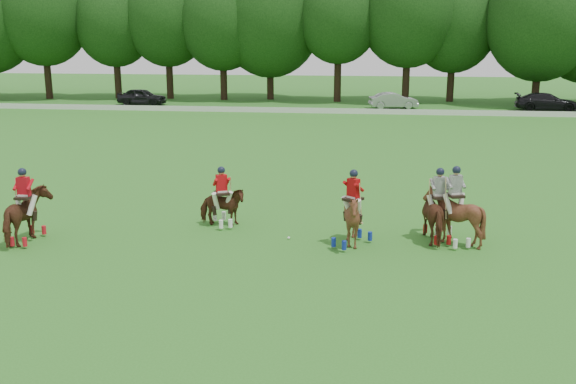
# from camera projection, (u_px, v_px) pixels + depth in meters

# --- Properties ---
(ground) EXTENTS (180.00, 180.00, 0.00)m
(ground) POSITION_uv_depth(u_px,v_px,m) (240.00, 277.00, 17.45)
(ground) COLOR #2C6F1F
(ground) RESTS_ON ground
(tree_line) EXTENTS (117.98, 14.32, 14.75)m
(tree_line) POSITION_uv_depth(u_px,v_px,m) (342.00, 16.00, 61.73)
(tree_line) COLOR black
(tree_line) RESTS_ON ground
(boundary_rail) EXTENTS (120.00, 0.10, 0.44)m
(boundary_rail) POSITION_uv_depth(u_px,v_px,m) (331.00, 111.00, 54.00)
(boundary_rail) COLOR white
(boundary_rail) RESTS_ON ground
(car_left) EXTENTS (4.64, 2.06, 1.55)m
(car_left) POSITION_uv_depth(u_px,v_px,m) (142.00, 97.00, 60.49)
(car_left) COLOR black
(car_left) RESTS_ON ground
(car_mid) EXTENTS (4.53, 2.37, 1.42)m
(car_mid) POSITION_uv_depth(u_px,v_px,m) (393.00, 101.00, 57.55)
(car_mid) COLOR #A3A4A8
(car_mid) RESTS_ON ground
(car_right) EXTENTS (5.45, 2.58, 1.54)m
(car_right) POSITION_uv_depth(u_px,v_px,m) (547.00, 102.00, 55.87)
(car_right) COLOR black
(car_right) RESTS_ON ground
(polo_red_a) EXTENTS (1.26, 2.05, 2.40)m
(polo_red_a) POSITION_uv_depth(u_px,v_px,m) (26.00, 216.00, 20.21)
(polo_red_a) COLOR #451F12
(polo_red_a) RESTS_ON ground
(polo_red_b) EXTENTS (1.71, 1.62, 2.09)m
(polo_red_b) POSITION_uv_depth(u_px,v_px,m) (222.00, 206.00, 21.98)
(polo_red_b) COLOR #451F12
(polo_red_b) RESTS_ON ground
(polo_red_c) EXTENTS (2.08, 2.11, 2.44)m
(polo_red_c) POSITION_uv_depth(u_px,v_px,m) (353.00, 218.00, 19.85)
(polo_red_c) COLOR #451F12
(polo_red_c) RESTS_ON ground
(polo_stripe_a) EXTENTS (1.29, 2.13, 2.38)m
(polo_stripe_a) POSITION_uv_depth(u_px,v_px,m) (438.00, 215.00, 20.36)
(polo_stripe_a) COLOR #451F12
(polo_stripe_a) RESTS_ON ground
(polo_stripe_b) EXTENTS (1.91, 2.02, 2.49)m
(polo_stripe_b) POSITION_uv_depth(u_px,v_px,m) (454.00, 215.00, 20.09)
(polo_stripe_b) COLOR #451F12
(polo_stripe_b) RESTS_ON ground
(polo_ball) EXTENTS (0.09, 0.09, 0.09)m
(polo_ball) POSITION_uv_depth(u_px,v_px,m) (289.00, 238.00, 20.71)
(polo_ball) COLOR white
(polo_ball) RESTS_ON ground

